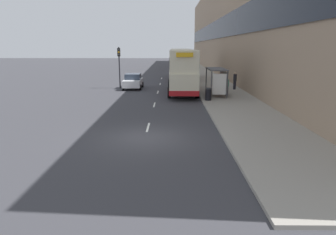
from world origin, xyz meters
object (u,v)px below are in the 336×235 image
Objects in this scene: car_1 at (176,64)px; pedestrian_at_shelter at (235,81)px; bus_shelter at (219,77)px; double_decker_bus_near at (182,70)px; car_0 at (133,81)px; pedestrian_1 at (227,86)px; pedestrian_2 at (225,81)px; double_decker_bus_ahead at (180,63)px; litter_bin at (208,94)px; traffic_light_far_kerb at (119,61)px.

car_1 is 36.19m from pedestrian_at_shelter.
double_decker_bus_near is (-3.30, 2.57, 0.41)m from bus_shelter.
bus_shelter reaches higher than car_0.
pedestrian_2 is (0.67, 5.05, -0.07)m from pedestrian_1.
double_decker_bus_near reaches higher than pedestrian_1.
double_decker_bus_near is 6.18× the size of pedestrian_1.
double_decker_bus_near is 0.96× the size of double_decker_bus_ahead.
bus_shelter reaches higher than car_1.
pedestrian_2 is (4.59, -10.45, -1.34)m from double_decker_bus_ahead.
double_decker_bus_near is 5.57m from pedestrian_2.
car_1 is at bearing -98.88° from car_0.
litter_bin is at bearing -87.17° from car_1.
pedestrian_1 is at bearing -97.59° from pedestrian_2.
bus_shelter is 2.26× the size of pedestrian_at_shelter.
double_decker_bus_ahead reaches higher than pedestrian_1.
car_1 is at bearing 78.61° from traffic_light_far_kerb.
double_decker_bus_ahead reaches higher than litter_bin.
pedestrian_at_shelter is at bearing 68.75° from pedestrian_1.
bus_shelter is 11.80m from traffic_light_far_kerb.
traffic_light_far_kerb reaches higher than litter_bin.
traffic_light_far_kerb is at bearing 136.78° from litter_bin.
car_0 is 2.59× the size of pedestrian_2.
traffic_light_far_kerb is (-7.07, -9.68, 0.79)m from double_decker_bus_ahead.
bus_shelter is 5.38m from pedestrian_2.
car_0 is (-5.37, 3.11, -1.46)m from double_decker_bus_near.
double_decker_bus_near is 12.97m from double_decker_bus_ahead.
bus_shelter is 4.20m from double_decker_bus_near.
double_decker_bus_ahead is (-3.10, 15.54, 0.41)m from bus_shelter.
double_decker_bus_ahead is at bearing 95.94° from litter_bin.
bus_shelter is 10.41m from car_0.
double_decker_bus_ahead reaches higher than pedestrian_2.
double_decker_bus_near reaches higher than bus_shelter.
double_decker_bus_near is 10.10× the size of litter_bin.
pedestrian_2 is at bearing 70.48° from litter_bin.
car_0 is 11.10m from litter_bin.
traffic_light_far_kerb reaches higher than car_1.
bus_shelter reaches higher than litter_bin.
pedestrian_at_shelter is 1.08× the size of pedestrian_1.
car_1 is 40.04m from pedestrian_1.
pedestrian_1 is (0.81, 0.04, -0.86)m from bus_shelter.
pedestrian_1 is (3.92, -15.50, -1.27)m from double_decker_bus_ahead.
double_decker_bus_ahead is at bearing 115.77° from pedestrian_at_shelter.
traffic_light_far_kerb reaches higher than car_0.
double_decker_bus_near is at bearing -152.24° from pedestrian_2.
traffic_light_far_kerb is at bearing 172.17° from pedestrian_at_shelter.
double_decker_bus_ahead reaches higher than car_1.
double_decker_bus_near is 37.32m from car_1.
double_decker_bus_ahead is 2.42× the size of car_1.
car_1 is 34.76m from traffic_light_far_kerb.
car_0 is 11.18m from pedestrian_at_shelter.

